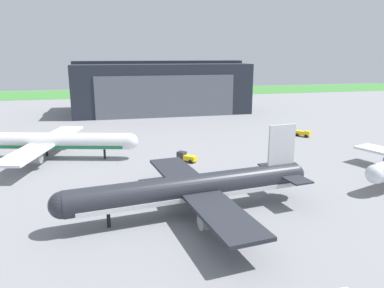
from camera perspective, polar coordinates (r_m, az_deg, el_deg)
ground_plane at (r=68.03m, az=1.84°, el=-8.33°), size 440.00×440.00×0.00m
grass_field_strip at (r=252.09m, az=-9.42°, el=8.02°), size 440.00×56.00×0.08m
maintenance_hangar at (r=168.09m, az=-5.07°, el=8.92°), size 75.60×37.48×22.74m
airliner_far_right at (r=97.94m, az=-21.71°, el=0.36°), size 43.76×40.20×13.66m
airliner_near_right at (r=59.62m, az=-0.05°, el=-7.04°), size 43.53×37.79×13.95m
stair_truck at (r=121.23m, az=17.11°, el=1.65°), size 4.25×4.90×2.02m
fuel_bowser at (r=89.17m, az=-0.94°, el=-2.05°), size 4.81×4.86×2.29m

